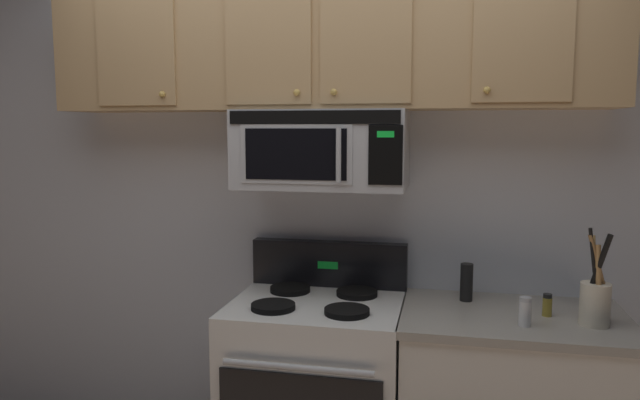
{
  "coord_description": "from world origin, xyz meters",
  "views": [
    {
      "loc": [
        0.55,
        -2.08,
        1.67
      ],
      "look_at": [
        0.0,
        0.49,
        1.35
      ],
      "focal_mm": 33.19,
      "sensor_mm": 36.0,
      "label": 1
    }
  ],
  "objects_px": {
    "stove_range": "(317,394)",
    "over_range_microwave": "(322,149)",
    "pepper_mill": "(466,282)",
    "salt_shaker": "(525,312)",
    "utensil_crock_cream": "(595,299)",
    "spice_jar": "(547,305)"
  },
  "relations": [
    {
      "from": "salt_shaker",
      "to": "pepper_mill",
      "type": "height_order",
      "value": "pepper_mill"
    },
    {
      "from": "utensil_crock_cream",
      "to": "spice_jar",
      "type": "height_order",
      "value": "utensil_crock_cream"
    },
    {
      "from": "utensil_crock_cream",
      "to": "spice_jar",
      "type": "relative_size",
      "value": 4.16
    },
    {
      "from": "stove_range",
      "to": "utensil_crock_cream",
      "type": "height_order",
      "value": "utensil_crock_cream"
    },
    {
      "from": "stove_range",
      "to": "over_range_microwave",
      "type": "bearing_deg",
      "value": 90.14
    },
    {
      "from": "stove_range",
      "to": "utensil_crock_cream",
      "type": "bearing_deg",
      "value": -3.89
    },
    {
      "from": "stove_range",
      "to": "over_range_microwave",
      "type": "height_order",
      "value": "over_range_microwave"
    },
    {
      "from": "utensil_crock_cream",
      "to": "salt_shaker",
      "type": "bearing_deg",
      "value": -165.99
    },
    {
      "from": "over_range_microwave",
      "to": "pepper_mill",
      "type": "height_order",
      "value": "over_range_microwave"
    },
    {
      "from": "pepper_mill",
      "to": "salt_shaker",
      "type": "bearing_deg",
      "value": -54.8
    },
    {
      "from": "pepper_mill",
      "to": "spice_jar",
      "type": "relative_size",
      "value": 1.81
    },
    {
      "from": "over_range_microwave",
      "to": "spice_jar",
      "type": "height_order",
      "value": "over_range_microwave"
    },
    {
      "from": "stove_range",
      "to": "salt_shaker",
      "type": "xyz_separation_m",
      "value": [
        0.86,
        -0.14,
        0.49
      ]
    },
    {
      "from": "pepper_mill",
      "to": "spice_jar",
      "type": "xyz_separation_m",
      "value": [
        0.32,
        -0.16,
        -0.04
      ]
    },
    {
      "from": "stove_range",
      "to": "spice_jar",
      "type": "relative_size",
      "value": 11.99
    },
    {
      "from": "salt_shaker",
      "to": "spice_jar",
      "type": "height_order",
      "value": "salt_shaker"
    },
    {
      "from": "over_range_microwave",
      "to": "utensil_crock_cream",
      "type": "xyz_separation_m",
      "value": [
        1.13,
        -0.19,
        -0.57
      ]
    },
    {
      "from": "over_range_microwave",
      "to": "utensil_crock_cream",
      "type": "bearing_deg",
      "value": -9.69
    },
    {
      "from": "over_range_microwave",
      "to": "pepper_mill",
      "type": "relative_size",
      "value": 4.49
    },
    {
      "from": "utensil_crock_cream",
      "to": "salt_shaker",
      "type": "height_order",
      "value": "utensil_crock_cream"
    },
    {
      "from": "stove_range",
      "to": "over_range_microwave",
      "type": "xyz_separation_m",
      "value": [
        -0.0,
        0.12,
        1.11
      ]
    },
    {
      "from": "stove_range",
      "to": "salt_shaker",
      "type": "height_order",
      "value": "stove_range"
    }
  ]
}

